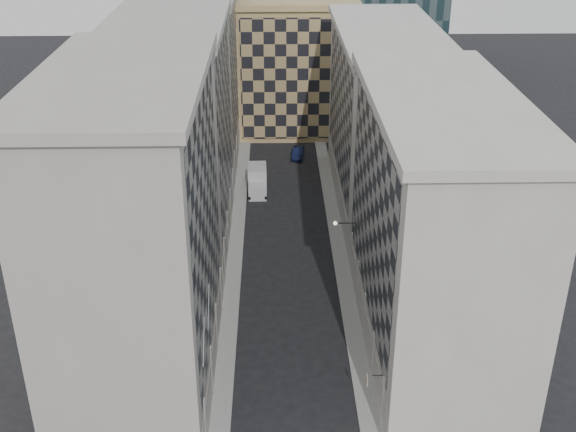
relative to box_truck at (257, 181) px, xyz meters
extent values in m
cube|color=gray|center=(-1.99, -14.79, -1.20)|extent=(1.50, 100.00, 0.15)
cube|color=gray|center=(8.51, -14.79, -1.20)|extent=(1.50, 100.00, 0.15)
cube|color=#9B948B|center=(-7.74, -33.79, 10.22)|extent=(10.00, 22.00, 23.00)
cube|color=gray|center=(-2.86, -33.79, 11.72)|extent=(0.25, 19.36, 18.00)
cube|color=#9B948B|center=(-2.94, -33.79, 0.32)|extent=(0.45, 21.12, 3.20)
cube|color=#9B948B|center=(-7.74, -33.79, 22.07)|extent=(10.80, 22.80, 0.70)
cylinder|color=#9B948B|center=(-3.09, -42.04, 0.92)|extent=(0.90, 0.90, 4.40)
cylinder|color=#9B948B|center=(-3.09, -36.54, 0.92)|extent=(0.90, 0.90, 4.40)
cylinder|color=#9B948B|center=(-3.09, -31.04, 0.92)|extent=(0.90, 0.90, 4.40)
cylinder|color=#9B948B|center=(-3.09, -25.54, 0.92)|extent=(0.90, 0.90, 4.40)
cube|color=#98968E|center=(-7.74, -11.79, 9.72)|extent=(10.00, 22.00, 22.00)
cube|color=gray|center=(-2.86, -11.79, 11.22)|extent=(0.25, 19.36, 17.00)
cube|color=#98968E|center=(-2.94, -11.79, 0.32)|extent=(0.45, 21.12, 3.20)
cube|color=#98968E|center=(-7.74, -11.79, 21.07)|extent=(10.80, 22.80, 0.70)
cylinder|color=#98968E|center=(-3.09, -20.04, 0.92)|extent=(0.90, 0.90, 4.40)
cylinder|color=#98968E|center=(-3.09, -14.54, 0.92)|extent=(0.90, 0.90, 4.40)
cylinder|color=#98968E|center=(-3.09, -9.04, 0.92)|extent=(0.90, 0.90, 4.40)
cylinder|color=#98968E|center=(-3.09, -3.54, 0.92)|extent=(0.90, 0.90, 4.40)
cube|color=#9B948B|center=(-7.74, 10.21, 9.22)|extent=(10.00, 22.00, 21.00)
cube|color=gray|center=(-2.86, 10.21, 10.72)|extent=(0.25, 19.36, 16.00)
cube|color=#9B948B|center=(-2.94, 10.21, 0.32)|extent=(0.45, 21.12, 3.20)
cylinder|color=#9B948B|center=(-3.09, 1.96, 0.92)|extent=(0.90, 0.90, 4.40)
cylinder|color=#9B948B|center=(-3.09, 7.46, 0.92)|extent=(0.90, 0.90, 4.40)
cylinder|color=#9B948B|center=(-3.09, 12.96, 0.92)|extent=(0.90, 0.90, 4.40)
cylinder|color=#9B948B|center=(-3.09, 18.46, 0.92)|extent=(0.90, 0.90, 4.40)
cube|color=#ADA89F|center=(14.26, -29.79, 8.72)|extent=(10.00, 26.00, 20.00)
cube|color=gray|center=(9.38, -29.79, 10.22)|extent=(0.25, 22.88, 15.00)
cube|color=#ADA89F|center=(9.46, -29.79, 0.32)|extent=(0.45, 24.96, 3.20)
cube|color=#ADA89F|center=(14.26, -29.79, 19.07)|extent=(10.80, 26.80, 0.70)
cylinder|color=#ADA89F|center=(9.61, -40.19, 0.92)|extent=(0.90, 0.90, 4.40)
cylinder|color=#ADA89F|center=(9.61, -34.99, 0.92)|extent=(0.90, 0.90, 4.40)
cylinder|color=#ADA89F|center=(9.61, -29.79, 0.92)|extent=(0.90, 0.90, 4.40)
cylinder|color=#ADA89F|center=(9.61, -24.59, 0.92)|extent=(0.90, 0.90, 4.40)
cylinder|color=#ADA89F|center=(9.61, -19.39, 0.92)|extent=(0.90, 0.90, 4.40)
cube|color=#ADA89F|center=(14.26, -2.79, 8.22)|extent=(10.00, 28.00, 19.00)
cube|color=gray|center=(9.38, -2.79, 9.72)|extent=(0.25, 24.64, 14.00)
cube|color=#ADA89F|center=(9.46, -2.79, 0.32)|extent=(0.45, 26.88, 3.20)
cube|color=#ADA89F|center=(14.26, -2.79, 18.07)|extent=(10.80, 28.80, 0.70)
cube|color=#A78458|center=(5.26, 23.21, 7.72)|extent=(16.00, 14.00, 18.00)
cube|color=tan|center=(5.26, 16.11, 7.72)|extent=(15.20, 0.25, 16.50)
cube|color=#2F2A25|center=(3.26, 37.21, 12.72)|extent=(6.00, 6.00, 28.00)
cylinder|color=gray|center=(-2.64, -40.79, 6.72)|extent=(0.10, 2.33, 2.33)
cylinder|color=gray|center=(-2.64, -36.79, 6.72)|extent=(0.10, 2.33, 2.33)
cylinder|color=black|center=(8.36, -20.79, 4.92)|extent=(1.80, 0.08, 0.08)
sphere|color=#FFE5B2|center=(7.46, -20.79, 4.92)|extent=(0.36, 0.36, 0.36)
cube|color=#BCBCBC|center=(0.04, -1.79, -0.43)|extent=(2.14, 2.32, 1.71)
cube|color=#BCBCBC|center=(-0.02, 0.68, 0.19)|extent=(2.26, 3.46, 2.94)
cylinder|color=black|center=(-0.89, -2.57, -0.85)|extent=(0.30, 0.86, 0.85)
cylinder|color=black|center=(1.01, -2.52, -0.85)|extent=(0.30, 0.86, 0.85)
cylinder|color=black|center=(-0.99, 1.79, -0.85)|extent=(0.30, 0.86, 0.85)
cylinder|color=black|center=(0.90, 1.84, -0.85)|extent=(0.30, 0.86, 0.85)
imported|color=#0E1434|center=(5.21, 10.73, -0.62)|extent=(1.91, 4.15, 1.32)
cylinder|color=black|center=(8.86, -39.64, 2.88)|extent=(0.73, 0.06, 0.06)
cube|color=#C8B593|center=(8.16, -39.64, 2.52)|extent=(0.06, 0.64, 0.63)
camera|label=1|loc=(1.92, -78.54, 34.40)|focal=45.00mm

